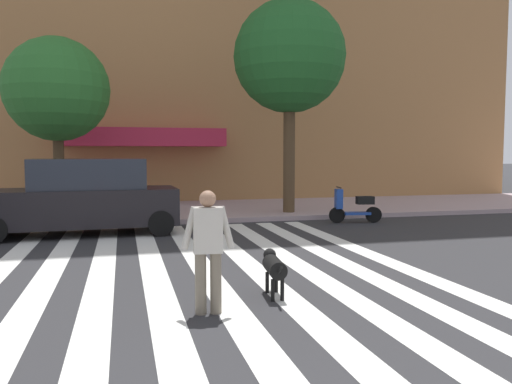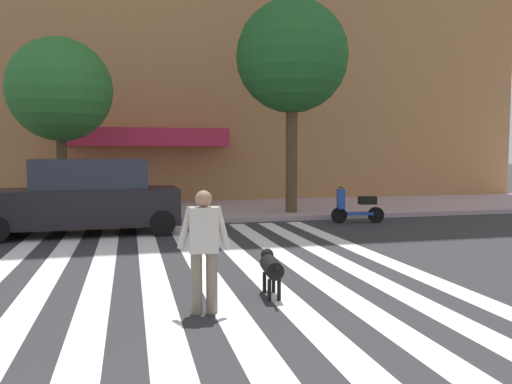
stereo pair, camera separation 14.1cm
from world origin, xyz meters
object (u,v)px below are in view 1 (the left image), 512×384
Objects in this scene: parked_car_behind_first at (84,198)px; street_tree_middle at (290,58)px; dog_on_leash at (274,266)px; street_tree_nearest at (57,90)px; parked_scooter at (355,207)px; pedestrian_dog_walker at (208,245)px.

street_tree_middle is (6.40, 2.30, 4.31)m from parked_car_behind_first.
parked_car_behind_first is 4.73× the size of dog_on_leash.
dog_on_leash is at bearing -67.57° from street_tree_nearest.
parked_scooter is 0.23× the size of street_tree_middle.
street_tree_nearest is at bearing 162.28° from parked_scooter.
parked_car_behind_first is at bearing 114.92° from dog_on_leash.
street_tree_middle is at bearing -6.21° from street_tree_nearest.
dog_on_leash is (4.08, -9.88, -3.63)m from street_tree_nearest.
pedestrian_dog_walker is (-4.33, -9.67, -4.34)m from street_tree_middle.
dog_on_leash is at bearing -123.72° from parked_scooter.
street_tree_middle is at bearing 65.89° from pedestrian_dog_walker.
street_tree_nearest is at bearing 106.68° from parked_car_behind_first.
dog_on_leash is (-3.25, -9.08, -4.83)m from street_tree_middle.
street_tree_middle is 11.45m from pedestrian_dog_walker.
pedestrian_dog_walker is 1.33m from dog_on_leash.
pedestrian_dog_walker is (2.07, -7.37, -0.04)m from parked_car_behind_first.
street_tree_nearest reaches higher than pedestrian_dog_walker.
street_tree_middle is (-1.47, 2.01, 4.79)m from parked_scooter.
street_tree_nearest reaches higher than dog_on_leash.
street_tree_nearest is 0.79× the size of street_tree_middle.
dog_on_leash is (3.15, -6.78, -0.52)m from parked_car_behind_first.
parked_scooter is 0.99× the size of pedestrian_dog_walker.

